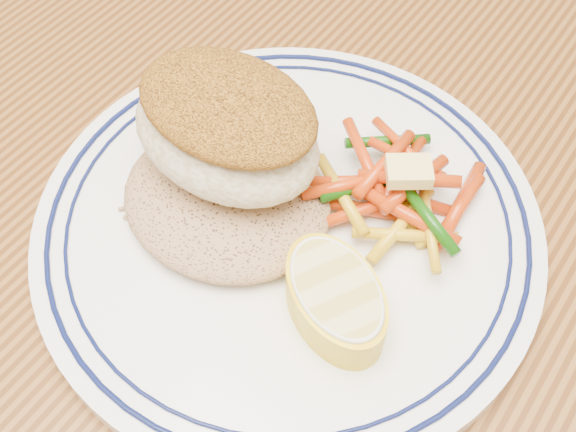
{
  "coord_description": "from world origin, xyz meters",
  "views": [
    {
      "loc": [
        0.12,
        -0.19,
        1.1
      ],
      "look_at": [
        -0.02,
        -0.0,
        0.77
      ],
      "focal_mm": 45.0,
      "sensor_mm": 36.0,
      "label": 1
    }
  ],
  "objects_px": {
    "dining_table": "(308,321)",
    "lemon_wedge": "(335,298)",
    "plate": "(288,227)",
    "rice_pilaf": "(226,195)",
    "vegetable_pile": "(397,192)",
    "fish_fillet": "(226,127)"
  },
  "relations": [
    {
      "from": "rice_pilaf",
      "to": "lemon_wedge",
      "type": "relative_size",
      "value": 1.41
    },
    {
      "from": "dining_table",
      "to": "lemon_wedge",
      "type": "height_order",
      "value": "lemon_wedge"
    },
    {
      "from": "dining_table",
      "to": "lemon_wedge",
      "type": "bearing_deg",
      "value": -43.31
    },
    {
      "from": "vegetable_pile",
      "to": "lemon_wedge",
      "type": "xyz_separation_m",
      "value": [
        0.01,
        -0.08,
        0.0
      ]
    },
    {
      "from": "plate",
      "to": "vegetable_pile",
      "type": "xyz_separation_m",
      "value": [
        0.04,
        0.04,
        0.02
      ]
    },
    {
      "from": "plate",
      "to": "dining_table",
      "type": "bearing_deg",
      "value": 8.66
    },
    {
      "from": "dining_table",
      "to": "plate",
      "type": "relative_size",
      "value": 5.15
    },
    {
      "from": "vegetable_pile",
      "to": "rice_pilaf",
      "type": "bearing_deg",
      "value": -143.97
    },
    {
      "from": "dining_table",
      "to": "rice_pilaf",
      "type": "distance_m",
      "value": 0.13
    },
    {
      "from": "dining_table",
      "to": "lemon_wedge",
      "type": "distance_m",
      "value": 0.14
    },
    {
      "from": "dining_table",
      "to": "plate",
      "type": "height_order",
      "value": "plate"
    },
    {
      "from": "plate",
      "to": "lemon_wedge",
      "type": "xyz_separation_m",
      "value": [
        0.05,
        -0.03,
        0.02
      ]
    },
    {
      "from": "rice_pilaf",
      "to": "fish_fillet",
      "type": "relative_size",
      "value": 1.06
    },
    {
      "from": "plate",
      "to": "vegetable_pile",
      "type": "distance_m",
      "value": 0.07
    },
    {
      "from": "vegetable_pile",
      "to": "dining_table",
      "type": "bearing_deg",
      "value": -124.54
    },
    {
      "from": "dining_table",
      "to": "fish_fillet",
      "type": "distance_m",
      "value": 0.17
    },
    {
      "from": "lemon_wedge",
      "to": "vegetable_pile",
      "type": "bearing_deg",
      "value": 96.78
    },
    {
      "from": "lemon_wedge",
      "to": "rice_pilaf",
      "type": "bearing_deg",
      "value": 166.3
    },
    {
      "from": "rice_pilaf",
      "to": "vegetable_pile",
      "type": "xyz_separation_m",
      "value": [
        0.08,
        0.06,
        0.0
      ]
    },
    {
      "from": "rice_pilaf",
      "to": "fish_fillet",
      "type": "distance_m",
      "value": 0.04
    },
    {
      "from": "dining_table",
      "to": "rice_pilaf",
      "type": "relative_size",
      "value": 12.14
    },
    {
      "from": "rice_pilaf",
      "to": "vegetable_pile",
      "type": "distance_m",
      "value": 0.1
    }
  ]
}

